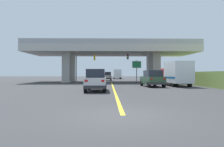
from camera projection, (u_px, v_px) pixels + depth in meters
ground at (111, 82)px, 38.18m from camera, size 160.00×160.00×0.00m
overpass_bridge at (111, 54)px, 38.18m from camera, size 31.63×10.31×7.62m
lane_divider_stripe at (114, 88)px, 21.31m from camera, size 0.20×27.62×0.01m
suv_lead at (96, 80)px, 17.90m from camera, size 1.87×4.27×2.02m
suv_crossing at (152, 78)px, 24.01m from camera, size 2.36×4.62×2.02m
box_truck at (176, 74)px, 25.36m from camera, size 2.33×6.50×3.12m
sedan_oncoming at (107, 76)px, 46.22m from camera, size 1.92×4.40×2.02m
traffic_signal_nearside at (140, 62)px, 33.74m from camera, size 3.72×0.36×5.64m
traffic_signal_farside at (83, 62)px, 34.38m from camera, size 3.48×0.36×5.78m
highway_sign at (137, 66)px, 35.55m from camera, size 1.64×0.17×4.07m
semi_truck_distant at (117, 74)px, 60.77m from camera, size 2.33×6.56×2.86m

